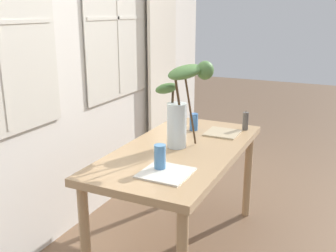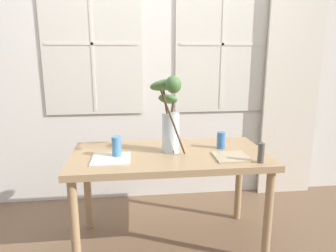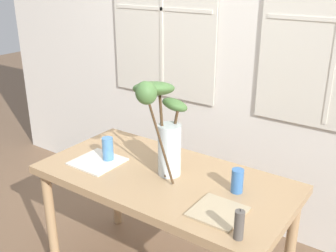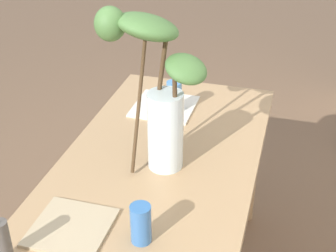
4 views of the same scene
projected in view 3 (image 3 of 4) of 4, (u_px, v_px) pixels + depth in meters
back_wall_with_windows at (244, 25)px, 2.61m from camera, size 4.72×0.14×2.89m
dining_table at (164, 189)px, 2.22m from camera, size 1.41×0.71×0.73m
vase_with_branches at (164, 125)px, 2.08m from camera, size 0.30×0.39×0.58m
drinking_glass_blue_left at (108, 149)px, 2.33m from camera, size 0.07×0.07×0.14m
drinking_glass_blue_right at (237, 181)px, 2.01m from camera, size 0.06×0.06×0.13m
plate_square_left at (98, 162)px, 2.34m from camera, size 0.26×0.26×0.01m
plate_square_right at (218, 212)px, 1.85m from camera, size 0.23×0.23×0.01m
pillar_candle at (239, 225)px, 1.65m from camera, size 0.04×0.04×0.14m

